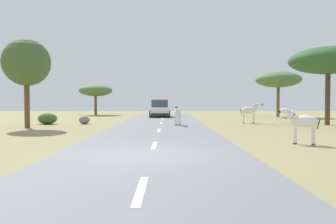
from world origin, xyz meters
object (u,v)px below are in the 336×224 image
at_px(rock_0, 83,120).
at_px(car_0, 159,109).
at_px(tree_0, 25,63).
at_px(zebra_2, 301,122).
at_px(bush_1, 47,119).
at_px(zebra_1, 249,111).
at_px(tree_3, 95,91).
at_px(tree_4, 277,80).
at_px(zebra_0, 177,113).
at_px(tree_1, 327,61).

bearing_deg(rock_0, car_0, 61.97).
xyz_separation_m(car_0, tree_0, (-7.81, -13.12, 3.14)).
relative_size(zebra_2, bush_1, 1.08).
xyz_separation_m(zebra_1, bush_1, (-14.68, -0.89, -0.55)).
bearing_deg(tree_3, car_0, -37.35).
xyz_separation_m(tree_0, tree_4, (20.17, 14.10, -0.13)).
bearing_deg(zebra_0, rock_0, -6.70).
height_order(zebra_0, tree_1, tree_1).
relative_size(tree_1, bush_1, 3.99).
distance_m(tree_3, tree_4, 20.79).
xyz_separation_m(tree_3, tree_4, (20.16, -4.97, 0.97)).
distance_m(tree_4, bush_1, 23.12).
distance_m(tree_0, bush_1, 4.85).
bearing_deg(tree_1, zebra_0, -175.74).
height_order(zebra_1, car_0, car_0).
height_order(zebra_1, tree_4, tree_4).
relative_size(tree_0, tree_1, 1.02).
distance_m(car_0, bush_1, 12.56).
xyz_separation_m(tree_0, tree_1, (19.61, 2.34, 0.41)).
height_order(zebra_2, tree_4, tree_4).
xyz_separation_m(zebra_1, tree_0, (-14.73, -4.15, 3.04)).
height_order(zebra_0, tree_4, tree_4).
bearing_deg(bush_1, tree_4, 28.33).
xyz_separation_m(car_0, rock_0, (-5.17, -9.71, -0.56)).
bearing_deg(tree_0, tree_3, 89.98).
distance_m(zebra_2, rock_0, 15.71).
bearing_deg(zebra_2, tree_3, 58.98).
height_order(zebra_2, tree_1, tree_1).
distance_m(zebra_0, zebra_2, 10.24).
height_order(tree_0, tree_3, tree_0).
xyz_separation_m(car_0, tree_3, (-7.80, 5.95, 2.05)).
bearing_deg(car_0, tree_3, -39.22).
xyz_separation_m(car_0, tree_1, (11.80, -10.78, 3.55)).
relative_size(tree_0, tree_3, 1.38).
relative_size(tree_0, tree_4, 1.16).
bearing_deg(zebra_1, tree_0, -68.09).
distance_m(tree_1, rock_0, 17.50).
bearing_deg(zebra_2, zebra_1, 27.08).
height_order(zebra_1, tree_3, tree_3).
relative_size(tree_1, tree_3, 1.34).
bearing_deg(tree_4, tree_1, -92.73).
height_order(zebra_1, zebra_2, zebra_1).
xyz_separation_m(zebra_0, rock_0, (-6.67, 1.84, -0.60)).
height_order(zebra_0, bush_1, zebra_0).
distance_m(zebra_0, rock_0, 6.94).
xyz_separation_m(tree_3, bush_1, (0.04, -15.82, -2.50)).
xyz_separation_m(tree_0, bush_1, (0.05, 3.25, -3.59)).
height_order(zebra_0, zebra_1, zebra_1).
height_order(zebra_1, tree_1, tree_1).
bearing_deg(zebra_2, tree_0, 92.69).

